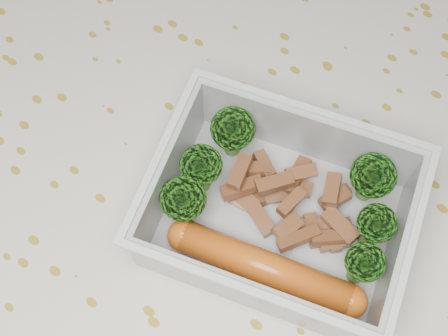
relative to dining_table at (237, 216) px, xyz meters
The scene contains 7 objects.
ground_plane 0.67m from the dining_table, ahead, with size 4.00×4.00×0.00m, color olive.
dining_table is the anchor object (origin of this frame).
tablecloth 0.05m from the dining_table, ahead, with size 1.46×0.96×0.19m.
lunch_container 0.12m from the dining_table, 16.29° to the right, with size 0.22×0.19×0.06m.
broccoli_florets 0.13m from the dining_table, ahead, with size 0.16×0.13×0.05m.
meat_pile 0.12m from the dining_table, ahead, with size 0.11×0.08×0.03m.
sausage 0.13m from the dining_table, 39.05° to the right, with size 0.14×0.06×0.02m.
Camera 1 is at (0.11, -0.16, 1.21)m, focal length 50.00 mm.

